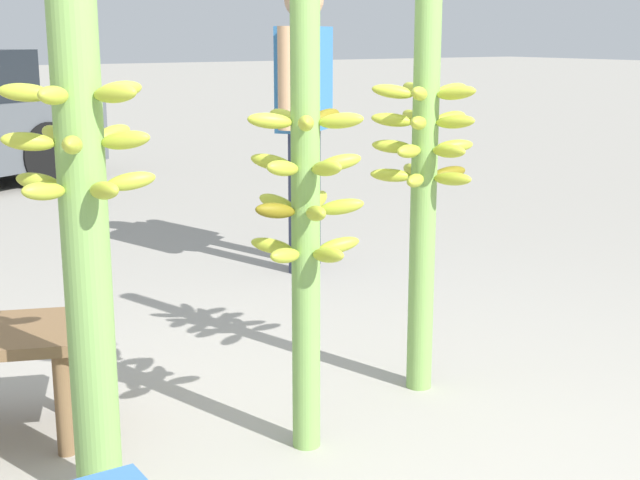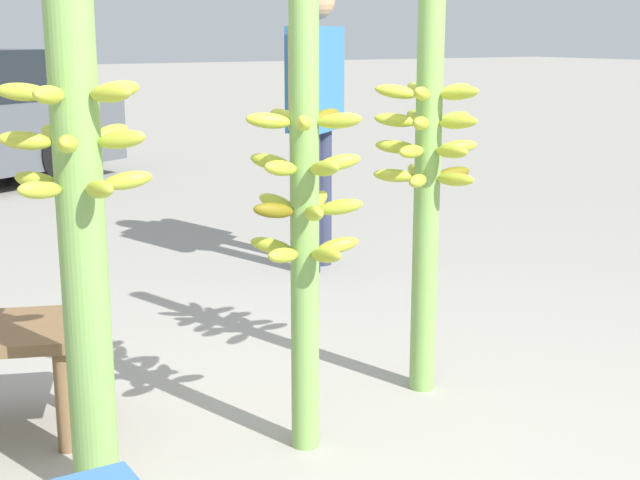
# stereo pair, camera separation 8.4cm
# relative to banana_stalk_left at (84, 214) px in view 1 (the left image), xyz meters

# --- Properties ---
(banana_stalk_left) EXTENTS (0.43, 0.43, 1.70)m
(banana_stalk_left) POSITION_rel_banana_stalk_left_xyz_m (0.00, 0.00, 0.00)
(banana_stalk_left) COLOR #7AA851
(banana_stalk_left) RESTS_ON ground_plane
(banana_stalk_center) EXTENTS (0.39, 0.39, 1.69)m
(banana_stalk_center) POSITION_rel_banana_stalk_left_xyz_m (0.72, -0.04, -0.02)
(banana_stalk_center) COLOR #7AA851
(banana_stalk_center) RESTS_ON ground_plane
(banana_stalk_right) EXTENTS (0.41, 0.42, 1.62)m
(banana_stalk_right) POSITION_rel_banana_stalk_left_xyz_m (1.38, 0.16, -0.01)
(banana_stalk_right) COLOR #7AA851
(banana_stalk_right) RESTS_ON ground_plane
(vendor_person) EXTENTS (0.59, 0.51, 1.69)m
(vendor_person) POSITION_rel_banana_stalk_left_xyz_m (1.98, 2.00, 0.12)
(vendor_person) COLOR #2D334C
(vendor_person) RESTS_ON ground_plane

